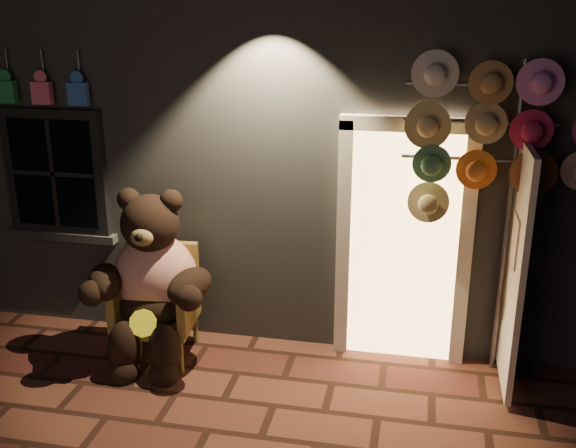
# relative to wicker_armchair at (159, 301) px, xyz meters

# --- Properties ---
(ground) EXTENTS (60.00, 60.00, 0.00)m
(ground) POSITION_rel_wicker_armchair_xyz_m (0.79, -1.07, -0.50)
(ground) COLOR brown
(ground) RESTS_ON ground
(shop_building) EXTENTS (7.30, 5.95, 3.51)m
(shop_building) POSITION_rel_wicker_armchair_xyz_m (0.79, 2.91, 1.23)
(shop_building) COLOR slate
(shop_building) RESTS_ON ground
(wicker_armchair) EXTENTS (0.74, 0.68, 1.00)m
(wicker_armchair) POSITION_rel_wicker_armchair_xyz_m (0.00, 0.00, 0.00)
(wicker_armchair) COLOR olive
(wicker_armchair) RESTS_ON ground
(teddy_bear) EXTENTS (1.19, 0.96, 1.64)m
(teddy_bear) POSITION_rel_wicker_armchair_xyz_m (0.01, -0.13, 0.24)
(teddy_bear) COLOR red
(teddy_bear) RESTS_ON ground
(hat_rack) EXTENTS (1.56, 0.22, 2.69)m
(hat_rack) POSITION_rel_wicker_armchair_xyz_m (2.84, 0.20, 1.60)
(hat_rack) COLOR #59595E
(hat_rack) RESTS_ON ground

